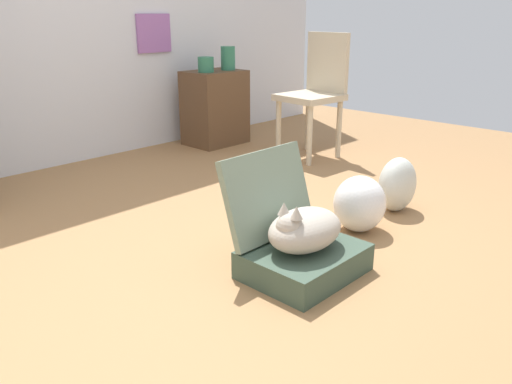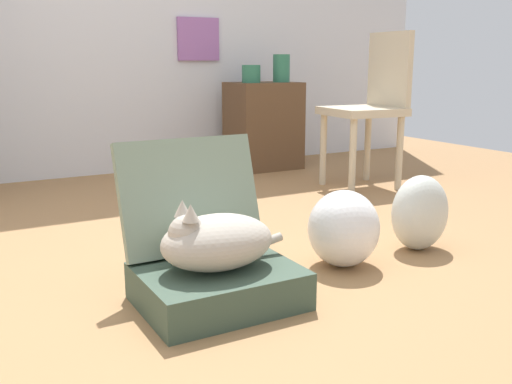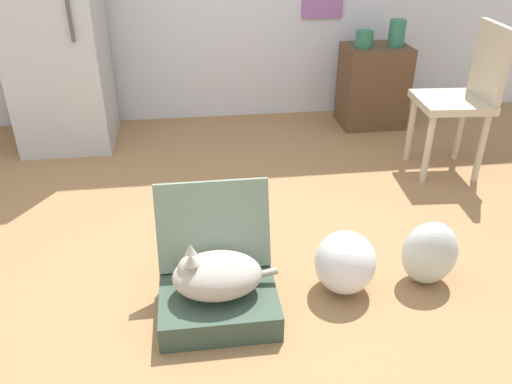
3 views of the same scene
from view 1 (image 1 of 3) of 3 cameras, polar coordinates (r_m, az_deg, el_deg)
ground_plane at (r=2.66m, az=-0.97°, el=-6.62°), size 7.68×7.68×0.00m
suitcase_base at (r=2.43m, az=5.29°, el=-7.57°), size 0.53×0.42×0.13m
suitcase_lid at (r=2.46m, az=1.34°, el=-0.26°), size 0.53×0.16×0.41m
cat at (r=2.36m, az=5.26°, el=-4.09°), size 0.48×0.28×0.24m
plastic_bag_white at (r=2.91m, az=11.31°, el=-1.28°), size 0.29×0.29×0.31m
plastic_bag_clear at (r=3.26m, az=15.27°, el=0.81°), size 0.27×0.21×0.33m
side_table at (r=4.82m, az=-4.53°, el=9.22°), size 0.52×0.39×0.66m
vase_tall at (r=4.65m, az=-5.54°, el=13.77°), size 0.14×0.14×0.13m
vase_short at (r=4.81m, az=-3.10°, el=14.48°), size 0.13×0.13×0.21m
chair at (r=4.36m, az=6.63°, el=11.09°), size 0.48×0.47×1.01m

